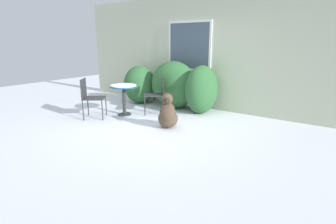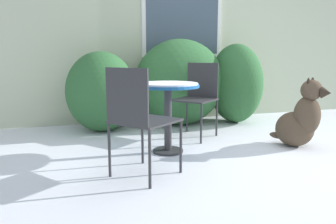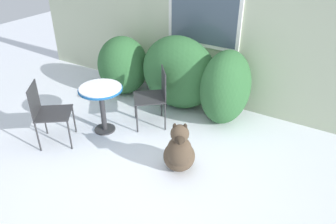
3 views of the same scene
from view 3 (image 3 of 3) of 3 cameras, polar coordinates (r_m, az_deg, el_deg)
name	(u,v)px [view 3 (image 3 of 3)]	position (r m, az deg, el deg)	size (l,w,h in m)	color
ground_plane	(145,166)	(4.48, -4.05, -9.43)	(16.00, 16.00, 0.00)	white
house_wall	(219,20)	(5.56, 8.80, 15.59)	(8.00, 0.10, 2.94)	#B2BC9E
shrub_left	(123,65)	(6.19, -7.84, 8.04)	(0.94, 0.91, 1.09)	#2D6033
shrub_middle	(179,73)	(5.59, 1.88, 6.84)	(1.35, 0.85, 1.27)	#2D6033
shrub_right	(226,88)	(5.22, 10.00, 4.22)	(0.75, 1.00, 1.20)	#2D6033
patio_table	(101,97)	(4.99, -11.55, 2.64)	(0.65, 0.65, 0.75)	#2D2D30
patio_chair_near_table	(155,94)	(5.10, -2.37, 3.12)	(0.67, 0.67, 0.93)	#2D2D30
patio_chair_far_side	(47,111)	(4.95, -20.29, 0.23)	(0.66, 0.66, 0.93)	#2D2D30
dog	(179,152)	(4.21, 1.97, -7.04)	(0.57, 0.63, 0.79)	#4C3D2D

